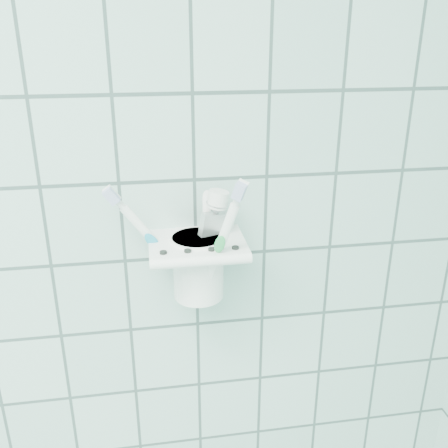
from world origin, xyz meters
name	(u,v)px	position (x,y,z in m)	size (l,w,h in m)	color
holder_bracket	(197,246)	(0.63, 1.15, 1.29)	(0.13, 0.11, 0.04)	white
cup	(198,264)	(0.63, 1.16, 1.26)	(0.08, 0.08, 0.09)	white
toothbrush_pink	(193,224)	(0.63, 1.16, 1.32)	(0.10, 0.02, 0.19)	white
toothbrush_blue	(207,228)	(0.64, 1.15, 1.32)	(0.02, 0.07, 0.19)	white
toothbrush_orange	(201,231)	(0.63, 1.14, 1.32)	(0.06, 0.06, 0.20)	white
toothpaste_tube	(202,233)	(0.64, 1.17, 1.30)	(0.06, 0.04, 0.15)	silver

